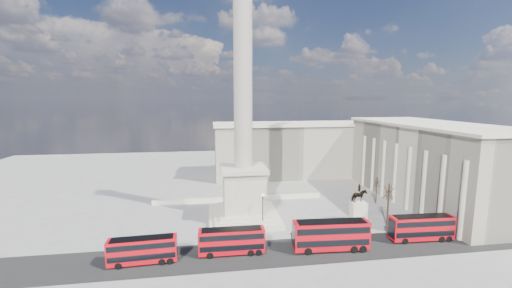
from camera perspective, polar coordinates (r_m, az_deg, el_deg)
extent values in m
plane|color=gray|center=(61.15, -1.73, -15.08)|extent=(180.00, 180.00, 0.00)
cube|color=black|center=(53.03, 5.28, -18.96)|extent=(120.00, 9.00, 0.01)
cube|color=beige|center=(65.56, -2.25, -12.96)|extent=(14.00, 14.00, 1.00)
cube|color=beige|center=(65.29, -2.25, -12.35)|extent=(12.00, 12.00, 0.50)
cube|color=beige|center=(65.12, -2.26, -11.93)|extent=(10.00, 10.00, 0.50)
cube|color=beige|center=(63.77, -2.28, -8.35)|extent=(8.00, 8.00, 8.00)
cube|color=beige|center=(62.66, -2.30, -4.49)|extent=(9.00, 9.00, 0.80)
cylinder|color=#A99E8C|center=(61.21, -2.40, 11.60)|extent=(3.60, 3.60, 34.00)
cube|color=beige|center=(75.85, -3.15, -9.93)|extent=(40.00, 0.60, 1.10)
cube|color=beige|center=(84.83, 29.18, -3.14)|extent=(18.00, 45.00, 18.00)
cube|color=beige|center=(83.67, 29.62, 3.13)|extent=(19.00, 46.00, 0.60)
cube|color=beige|center=(100.66, 6.97, -1.07)|extent=(50.00, 16.00, 16.00)
cube|color=beige|center=(99.66, 7.05, 3.65)|extent=(51.00, 17.00, 0.60)
cube|color=#BA0913|center=(51.55, -19.91, -17.65)|extent=(9.93, 2.74, 3.62)
cube|color=black|center=(51.83, -19.87, -18.30)|extent=(9.54, 2.78, 0.80)
cube|color=black|center=(51.15, -19.96, -16.68)|extent=(9.54, 2.78, 0.80)
cube|color=black|center=(50.79, -20.01, -15.78)|extent=(8.94, 2.46, 0.05)
cylinder|color=black|center=(52.86, -23.49, -19.14)|extent=(1.10, 2.40, 0.98)
cylinder|color=black|center=(51.93, -16.63, -19.30)|extent=(1.10, 2.40, 0.98)
cylinder|color=black|center=(51.82, -15.26, -19.31)|extent=(1.10, 2.40, 0.98)
cube|color=#BA0913|center=(51.43, -4.43, -17.10)|extent=(10.30, 2.51, 3.78)
cube|color=black|center=(51.72, -4.42, -17.78)|extent=(9.89, 2.56, 0.84)
cube|color=black|center=(51.01, -4.44, -16.09)|extent=(9.89, 2.56, 0.84)
cube|color=black|center=(50.64, -4.45, -15.14)|extent=(9.27, 2.26, 0.06)
cylinder|color=black|center=(52.15, -8.34, -18.88)|extent=(1.07, 2.47, 1.03)
cylinder|color=black|center=(52.38, -1.09, -18.66)|extent=(1.07, 2.47, 1.03)
cylinder|color=black|center=(52.51, 0.32, -18.58)|extent=(1.07, 2.47, 1.03)
cube|color=#BA0913|center=(53.61, 13.46, -15.75)|extent=(12.24, 3.43, 4.46)
cube|color=black|center=(53.94, 13.43, -16.53)|extent=(11.76, 3.46, 0.99)
cube|color=black|center=(53.14, 13.50, -14.59)|extent=(11.76, 3.46, 0.99)
cube|color=black|center=(52.74, 13.54, -13.51)|extent=(11.02, 3.09, 0.07)
cylinder|color=black|center=(53.40, 9.10, -18.10)|extent=(1.37, 2.93, 1.21)
cylinder|color=black|center=(55.55, 16.86, -17.28)|extent=(1.37, 2.93, 1.21)
cylinder|color=black|center=(56.08, 18.30, -17.09)|extent=(1.37, 2.93, 1.21)
cube|color=#BA0913|center=(62.46, 27.86, -13.24)|extent=(10.92, 2.87, 3.99)
cube|color=black|center=(62.72, 27.82, -13.85)|extent=(10.49, 2.92, 0.89)
cube|color=black|center=(62.10, 27.93, -12.33)|extent=(10.49, 2.92, 0.89)
cube|color=black|center=(61.78, 27.99, -11.49)|extent=(9.83, 2.59, 0.06)
cylinder|color=black|center=(61.28, 24.87, -15.28)|extent=(1.18, 2.62, 1.08)
cylinder|color=black|center=(64.79, 30.05, -14.34)|extent=(1.18, 2.62, 1.08)
cylinder|color=black|center=(65.53, 31.00, -14.15)|extent=(1.18, 2.62, 1.08)
cylinder|color=black|center=(60.92, 1.22, -14.90)|extent=(0.46, 0.46, 0.52)
cylinder|color=black|center=(59.85, 1.23, -12.38)|extent=(0.17, 0.17, 6.25)
cylinder|color=black|center=(58.86, 1.24, -9.63)|extent=(0.31, 0.31, 0.31)
sphere|color=silver|center=(58.74, 1.24, -9.29)|extent=(0.58, 0.58, 0.58)
cube|color=beige|center=(66.86, 18.01, -13.19)|extent=(3.71, 2.78, 0.46)
cube|color=beige|center=(66.23, 18.08, -11.73)|extent=(2.97, 2.04, 4.08)
imported|color=black|center=(65.20, 18.21, -9.01)|extent=(3.15, 1.85, 2.50)
cylinder|color=black|center=(64.77, 18.27, -7.69)|extent=(0.46, 0.46, 1.11)
sphere|color=black|center=(64.57, 18.31, -7.05)|extent=(0.33, 0.33, 0.33)
cylinder|color=#332319|center=(66.01, 22.88, -10.12)|extent=(0.33, 0.33, 8.28)
cylinder|color=#332319|center=(78.67, 21.05, -7.87)|extent=(0.29, 0.29, 6.22)
cylinder|color=#332319|center=(85.74, 22.40, -6.36)|extent=(0.30, 0.30, 6.98)
imported|color=black|center=(67.90, 23.24, -12.51)|extent=(0.78, 0.65, 1.84)
imported|color=black|center=(63.97, 18.64, -13.56)|extent=(1.12, 1.07, 1.82)
imported|color=black|center=(56.15, 6.64, -16.27)|extent=(1.08, 1.17, 1.92)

